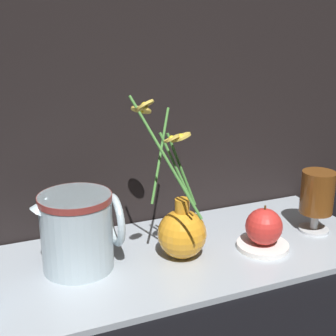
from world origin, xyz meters
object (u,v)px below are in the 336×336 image
tea_glass (317,195)px  orange_fruit (264,227)px  ceramic_pitcher (78,228)px  vase_with_flowers (181,229)px

tea_glass → orange_fruit: bearing=-170.4°
ceramic_pitcher → tea_glass: ceramic_pitcher is taller
vase_with_flowers → ceramic_pitcher: vase_with_flowers is taller
vase_with_flowers → orange_fruit: vase_with_flowers is taller
vase_with_flowers → tea_glass: (0.32, -0.01, 0.03)m
ceramic_pitcher → orange_fruit: 0.37m
ceramic_pitcher → tea_glass: size_ratio=1.17×
vase_with_flowers → ceramic_pitcher: (-0.19, 0.04, 0.02)m
tea_glass → orange_fruit: size_ratio=1.65×
ceramic_pitcher → orange_fruit: size_ratio=1.92×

